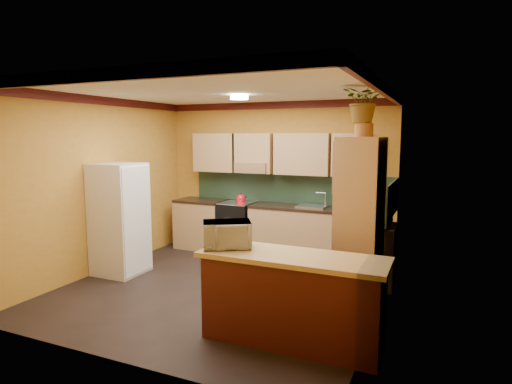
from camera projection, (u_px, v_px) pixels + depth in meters
room_shell at (231, 137)px, 5.92m from camera, size 4.24×4.24×2.72m
base_cabinets_back at (269, 231)px, 7.53m from camera, size 3.65×0.60×0.88m
countertop_back at (269, 205)px, 7.47m from camera, size 3.65×0.62×0.04m
stove at (237, 227)px, 7.78m from camera, size 0.58×0.58×0.91m
kettle at (241, 198)px, 7.62m from camera, size 0.21×0.21×0.18m
sink at (312, 206)px, 7.15m from camera, size 0.48×0.40×0.03m
base_cabinets_right at (366, 254)px, 6.08m from camera, size 0.60×0.80×0.88m
countertop_right at (367, 222)px, 6.02m from camera, size 0.62×0.80×0.04m
fridge at (119, 219)px, 6.52m from camera, size 0.68×0.66×1.70m
pantry at (360, 224)px, 5.20m from camera, size 0.48×0.90×2.10m
fern_pot at (364, 130)px, 5.10m from camera, size 0.22×0.22×0.16m
fern at (365, 100)px, 5.05m from camera, size 0.54×0.48×0.53m
breakfast_bar at (292, 302)px, 4.34m from camera, size 1.80×0.55×0.88m
bar_top at (292, 257)px, 4.28m from camera, size 1.90×0.65×0.05m
microwave at (227, 234)px, 4.55m from camera, size 0.61×0.55×0.28m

